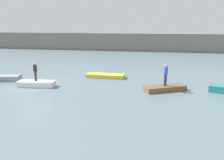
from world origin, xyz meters
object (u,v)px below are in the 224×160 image
rowboat_grey (1,78)px  rowboat_brown (165,88)px  rowboat_white (36,84)px  person_blue_shirt (166,74)px  person_dark_shirt (35,71)px  rowboat_yellow (105,76)px

rowboat_grey → rowboat_brown: bearing=-15.2°
rowboat_white → person_blue_shirt: person_blue_shirt is taller
rowboat_white → person_dark_shirt: (0.00, 0.00, 1.16)m
rowboat_brown → person_blue_shirt: person_blue_shirt is taller
rowboat_grey → rowboat_yellow: (9.68, 3.03, -0.05)m
rowboat_yellow → person_blue_shirt: 7.04m
rowboat_grey → rowboat_yellow: rowboat_grey is taller
rowboat_yellow → person_dark_shirt: person_dark_shirt is taller
rowboat_white → rowboat_grey: bearing=157.7°
rowboat_grey → person_blue_shirt: 15.57m
person_dark_shirt → rowboat_brown: bearing=3.9°
rowboat_white → person_blue_shirt: 11.17m
person_dark_shirt → person_blue_shirt: person_blue_shirt is taller
rowboat_white → rowboat_yellow: (5.24, 4.50, -0.06)m
rowboat_white → person_blue_shirt: size_ratio=1.81×
rowboat_yellow → person_blue_shirt: person_blue_shirt is taller
rowboat_yellow → person_dark_shirt: bearing=-137.7°
rowboat_yellow → person_dark_shirt: (-5.24, -4.50, 1.22)m
rowboat_brown → person_dark_shirt: (-11.08, -0.76, 1.20)m
rowboat_grey → person_dark_shirt: 4.82m
rowboat_white → person_blue_shirt: (11.08, 0.76, 1.17)m
person_blue_shirt → rowboat_white: bearing=-176.1°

